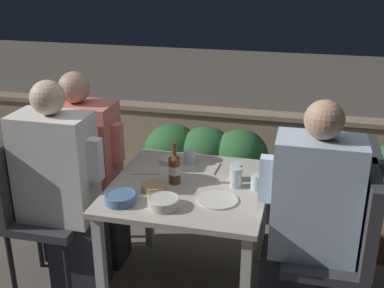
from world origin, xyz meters
The scene contains 23 objects.
ground_plane centered at (0.00, 0.00, 0.00)m, with size 16.00×16.00×0.00m, color #665B51.
parapet_wall centered at (0.00, 1.67, 0.32)m, with size 9.00×0.18×0.63m.
dining_table centered at (0.00, 0.00, 0.61)m, with size 0.87×0.90×0.71m.
planter_hedge centered at (-0.13, 1.04, 0.38)m, with size 0.98×0.47×0.68m.
chair_left_near centered at (-0.92, -0.14, 0.57)m, with size 0.43×0.42×0.95m.
person_white_polo centered at (-0.72, -0.14, 0.65)m, with size 0.50×0.26×1.30m.
chair_left_far centered at (-0.92, 0.17, 0.57)m, with size 0.43×0.42×0.95m.
person_coral_top centered at (-0.71, 0.17, 0.64)m, with size 0.52×0.26×1.28m.
chair_right_near centered at (0.86, -0.15, 0.57)m, with size 0.43×0.42×0.95m.
person_blue_shirt centered at (0.66, -0.15, 0.65)m, with size 0.50×0.26×1.29m.
chair_right_far centered at (0.89, 0.18, 0.57)m, with size 0.43×0.42×0.95m.
beer_bottle centered at (-0.08, 0.00, 0.80)m, with size 0.07×0.07×0.24m.
plate_0 centered at (0.19, -0.15, 0.71)m, with size 0.22×0.22×0.01m.
bowl_0 centered at (-0.17, -0.11, 0.73)m, with size 0.14×0.14×0.04m.
bowl_1 centered at (-0.29, -0.29, 0.74)m, with size 0.17×0.17×0.05m.
bowl_2 centered at (-0.20, 0.26, 0.73)m, with size 0.12×0.12×0.04m.
bowl_3 centered at (-0.06, -0.28, 0.74)m, with size 0.16×0.16×0.05m.
glass_cup_0 centered at (0.37, 0.03, 0.75)m, with size 0.06×0.06×0.09m.
glass_cup_1 centered at (-0.07, 0.30, 0.75)m, with size 0.08×0.08×0.08m.
glass_cup_2 centered at (0.24, 0.13, 0.76)m, with size 0.07×0.07×0.10m.
glass_cup_3 centered at (0.26, 0.04, 0.77)m, with size 0.06×0.06×0.11m.
fork_0 centered at (0.10, 0.24, 0.71)m, with size 0.03×0.17×0.01m.
fork_1 centered at (-0.29, 0.07, 0.71)m, with size 0.17×0.06×0.01m.
Camera 1 is at (0.60, -2.37, 1.91)m, focal length 45.00 mm.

